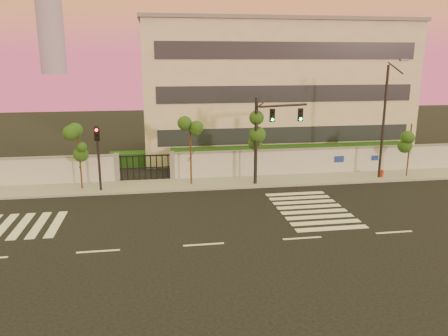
# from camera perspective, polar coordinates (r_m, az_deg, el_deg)

# --- Properties ---
(ground) EXTENTS (120.00, 120.00, 0.00)m
(ground) POSITION_cam_1_polar(r_m,az_deg,el_deg) (21.62, -2.66, -9.97)
(ground) COLOR black
(ground) RESTS_ON ground
(sidewalk) EXTENTS (60.00, 3.00, 0.15)m
(sidewalk) POSITION_cam_1_polar(r_m,az_deg,el_deg) (31.45, -4.79, -2.13)
(sidewalk) COLOR gray
(sidewalk) RESTS_ON ground
(perimeter_wall) EXTENTS (60.00, 0.36, 2.20)m
(perimeter_wall) POSITION_cam_1_polar(r_m,az_deg,el_deg) (32.65, -4.84, 0.28)
(perimeter_wall) COLOR #ABADB2
(perimeter_wall) RESTS_ON ground
(hedge_row) EXTENTS (41.00, 4.25, 1.80)m
(hedge_row) POSITION_cam_1_polar(r_m,az_deg,el_deg) (35.45, -3.45, 0.98)
(hedge_row) COLOR #163710
(hedge_row) RESTS_ON ground
(institutional_building) EXTENTS (24.40, 12.40, 12.25)m
(institutional_building) POSITION_cam_1_polar(r_m,az_deg,el_deg) (43.17, 6.05, 10.42)
(institutional_building) COLOR #C0B5A2
(institutional_building) RESTS_ON ground
(road_markings) EXTENTS (57.00, 7.62, 0.02)m
(road_markings) POSITION_cam_1_polar(r_m,az_deg,el_deg) (25.00, -7.26, -6.65)
(road_markings) COLOR silver
(road_markings) RESTS_ON ground
(street_tree_c) EXTENTS (1.36, 1.08, 4.55)m
(street_tree_c) POSITION_cam_1_polar(r_m,az_deg,el_deg) (30.97, -18.42, 3.16)
(street_tree_c) COLOR #382314
(street_tree_c) RESTS_ON ground
(street_tree_d) EXTENTS (1.58, 1.26, 4.77)m
(street_tree_d) POSITION_cam_1_polar(r_m,az_deg,el_deg) (30.57, -4.37, 4.03)
(street_tree_d) COLOR #382314
(street_tree_d) RESTS_ON ground
(street_tree_e) EXTENTS (1.64, 1.30, 5.31)m
(street_tree_e) POSITION_cam_1_polar(r_m,az_deg,el_deg) (31.03, 4.34, 4.91)
(street_tree_e) COLOR #382314
(street_tree_e) RESTS_ON ground
(street_tree_f) EXTENTS (1.35, 1.08, 4.15)m
(street_tree_f) POSITION_cam_1_polar(r_m,az_deg,el_deg) (35.56, 23.16, 3.59)
(street_tree_f) COLOR #382314
(street_tree_f) RESTS_ON ground
(traffic_signal_main) EXTENTS (3.91, 1.29, 6.29)m
(traffic_signal_main) POSITION_cam_1_polar(r_m,az_deg,el_deg) (30.70, 5.67, 4.92)
(traffic_signal_main) COLOR black
(traffic_signal_main) RESTS_ON ground
(traffic_signal_secondary) EXTENTS (0.36, 0.35, 4.64)m
(traffic_signal_secondary) POSITION_cam_1_polar(r_m,az_deg,el_deg) (30.18, -16.13, 2.29)
(traffic_signal_secondary) COLOR black
(traffic_signal_secondary) RESTS_ON ground
(streetlight_east) EXTENTS (0.53, 2.12, 8.82)m
(streetlight_east) POSITION_cam_1_polar(r_m,az_deg,el_deg) (33.96, 20.32, 6.34)
(streetlight_east) COLOR black
(streetlight_east) RESTS_ON ground
(fire_hydrant) EXTENTS (0.29, 0.27, 0.73)m
(fire_hydrant) POSITION_cam_1_polar(r_m,az_deg,el_deg) (35.05, 19.93, -0.76)
(fire_hydrant) COLOR red
(fire_hydrant) RESTS_ON ground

